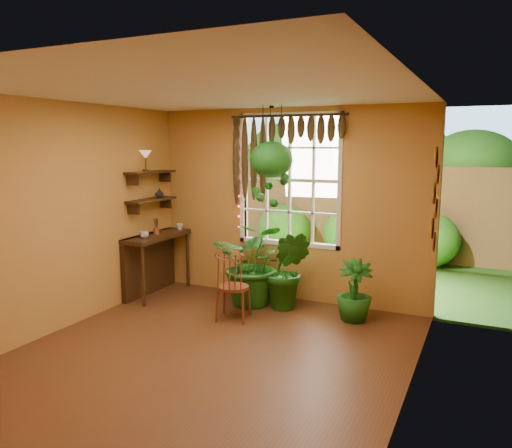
{
  "coord_description": "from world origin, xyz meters",
  "views": [
    {
      "loc": [
        2.56,
        -4.24,
        2.19
      ],
      "look_at": [
        0.01,
        1.15,
        1.24
      ],
      "focal_mm": 35.0,
      "sensor_mm": 36.0,
      "label": 1
    }
  ],
  "objects_px": {
    "windsor_chair": "(233,296)",
    "potted_plant_mid": "(288,270)",
    "counter_ledge": "(152,257)",
    "hanging_basket": "(271,165)",
    "potted_plant_left": "(254,263)"
  },
  "relations": [
    {
      "from": "windsor_chair",
      "to": "potted_plant_mid",
      "type": "height_order",
      "value": "potted_plant_mid"
    },
    {
      "from": "counter_ledge",
      "to": "potted_plant_mid",
      "type": "distance_m",
      "value": 2.1
    },
    {
      "from": "hanging_basket",
      "to": "counter_ledge",
      "type": "bearing_deg",
      "value": -170.9
    },
    {
      "from": "potted_plant_mid",
      "to": "counter_ledge",
      "type": "bearing_deg",
      "value": -175.09
    },
    {
      "from": "windsor_chair",
      "to": "potted_plant_mid",
      "type": "relative_size",
      "value": 0.99
    },
    {
      "from": "windsor_chair",
      "to": "potted_plant_left",
      "type": "height_order",
      "value": "potted_plant_left"
    },
    {
      "from": "potted_plant_left",
      "to": "windsor_chair",
      "type": "bearing_deg",
      "value": -89.26
    },
    {
      "from": "windsor_chair",
      "to": "potted_plant_mid",
      "type": "distance_m",
      "value": 0.86
    },
    {
      "from": "potted_plant_left",
      "to": "hanging_basket",
      "type": "distance_m",
      "value": 1.35
    },
    {
      "from": "counter_ledge",
      "to": "potted_plant_mid",
      "type": "height_order",
      "value": "potted_plant_mid"
    },
    {
      "from": "potted_plant_left",
      "to": "hanging_basket",
      "type": "xyz_separation_m",
      "value": [
        0.19,
        0.13,
        1.34
      ]
    },
    {
      "from": "hanging_basket",
      "to": "windsor_chair",
      "type": "bearing_deg",
      "value": -102.85
    },
    {
      "from": "windsor_chair",
      "to": "potted_plant_left",
      "type": "xyz_separation_m",
      "value": [
        -0.01,
        0.66,
        0.28
      ]
    },
    {
      "from": "counter_ledge",
      "to": "potted_plant_left",
      "type": "relative_size",
      "value": 1.02
    },
    {
      "from": "counter_ledge",
      "to": "potted_plant_mid",
      "type": "relative_size",
      "value": 1.12
    }
  ]
}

